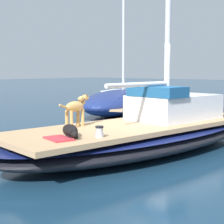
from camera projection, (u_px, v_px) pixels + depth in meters
name	position (u px, v px, depth m)	size (l,w,h in m)	color
ground_plane	(141.00, 152.00, 8.41)	(120.00, 120.00, 0.00)	navy
sailboat_main	(141.00, 137.00, 8.37)	(3.40, 7.49, 0.66)	black
cabin_house	(173.00, 105.00, 9.02)	(1.66, 2.38, 0.84)	silver
dog_black	(70.00, 131.00, 6.68)	(0.86, 0.56, 0.22)	black
dog_tan	(76.00, 107.00, 7.79)	(0.27, 0.94, 0.70)	tan
deck_winch	(99.00, 132.00, 6.59)	(0.16, 0.16, 0.21)	#B7B7BC
deck_towel	(59.00, 139.00, 6.41)	(0.56, 0.36, 0.03)	#C6333D
moored_boat_port_side	(119.00, 101.00, 15.44)	(4.43, 6.26, 7.95)	navy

